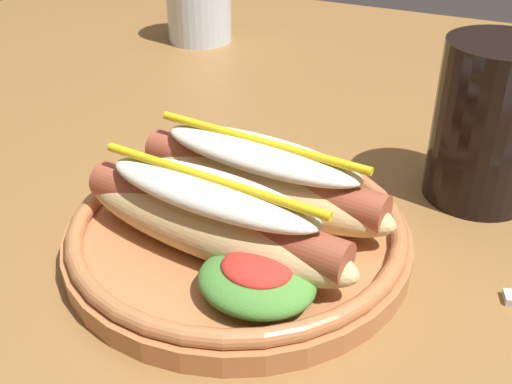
{
  "coord_description": "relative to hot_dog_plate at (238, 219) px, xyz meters",
  "views": [
    {
      "loc": [
        0.1,
        -0.51,
        1.01
      ],
      "look_at": [
        -0.07,
        -0.15,
        0.77
      ],
      "focal_mm": 44.42,
      "sensor_mm": 36.0,
      "label": 1
    }
  ],
  "objects": [
    {
      "name": "hot_dog_plate",
      "position": [
        0.0,
        0.0,
        0.0
      ],
      "size": [
        0.24,
        0.24,
        0.08
      ],
      "color": "#B77042",
      "rests_on": "dining_table"
    },
    {
      "name": "dining_table",
      "position": [
        0.06,
        0.19,
        -0.12
      ],
      "size": [
        1.43,
        0.94,
        0.74
      ],
      "color": "olive",
      "rests_on": "ground_plane"
    },
    {
      "name": "soda_cup",
      "position": [
        0.14,
        0.15,
        0.04
      ],
      "size": [
        0.08,
        0.08,
        0.13
      ],
      "primitive_type": "cylinder",
      "color": "black",
      "rests_on": "dining_table"
    }
  ]
}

